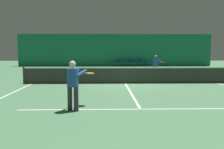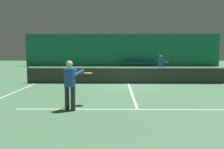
% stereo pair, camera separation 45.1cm
% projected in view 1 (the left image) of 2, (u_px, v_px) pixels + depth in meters
% --- Properties ---
extents(ground_plane, '(60.00, 60.00, 0.00)m').
position_uv_depth(ground_plane, '(125.00, 83.00, 14.75)').
color(ground_plane, '#4C7F56').
extents(backdrop_curtain, '(23.00, 0.12, 3.83)m').
position_uv_depth(backdrop_curtain, '(115.00, 50.00, 29.70)').
color(backdrop_curtain, '#196B4C').
rests_on(backdrop_curtain, ground).
extents(court_line_baseline_far, '(11.00, 0.10, 0.00)m').
position_uv_depth(court_line_baseline_far, '(116.00, 68.00, 26.59)').
color(court_line_baseline_far, white).
rests_on(court_line_baseline_far, ground).
extents(court_line_service_far, '(8.25, 0.10, 0.00)m').
position_uv_depth(court_line_service_far, '(119.00, 73.00, 21.12)').
color(court_line_service_far, white).
rests_on(court_line_service_far, ground).
extents(court_line_service_near, '(8.25, 0.10, 0.00)m').
position_uv_depth(court_line_service_near, '(140.00, 109.00, 8.39)').
color(court_line_service_near, white).
rests_on(court_line_service_near, ground).
extents(court_line_sideline_left, '(0.10, 23.80, 0.00)m').
position_uv_depth(court_line_sideline_left, '(32.00, 84.00, 14.61)').
color(court_line_sideline_left, white).
rests_on(court_line_sideline_left, ground).
extents(court_line_sideline_right, '(0.10, 23.80, 0.00)m').
position_uv_depth(court_line_sideline_right, '(217.00, 83.00, 14.90)').
color(court_line_sideline_right, white).
rests_on(court_line_sideline_right, ground).
extents(court_line_centre, '(0.10, 12.80, 0.00)m').
position_uv_depth(court_line_centre, '(125.00, 83.00, 14.75)').
color(court_line_centre, white).
rests_on(court_line_centre, ground).
extents(tennis_net, '(12.00, 0.10, 1.07)m').
position_uv_depth(tennis_net, '(125.00, 75.00, 14.70)').
color(tennis_net, '#2D332D').
rests_on(tennis_net, ground).
extents(player_near, '(0.98, 1.33, 1.64)m').
position_uv_depth(player_near, '(74.00, 82.00, 8.12)').
color(player_near, '#2D2D38').
rests_on(player_near, ground).
extents(player_far, '(0.67, 1.36, 1.60)m').
position_uv_depth(player_far, '(156.00, 64.00, 18.13)').
color(player_far, beige).
rests_on(player_far, ground).
extents(courtside_chair_0, '(0.44, 0.44, 0.84)m').
position_uv_depth(courtside_chair_0, '(116.00, 62.00, 29.29)').
color(courtside_chair_0, '#2D2D2D').
rests_on(courtside_chair_0, ground).
extents(courtside_chair_1, '(0.44, 0.44, 0.84)m').
position_uv_depth(courtside_chair_1, '(121.00, 62.00, 29.31)').
color(courtside_chair_1, '#2D2D2D').
rests_on(courtside_chair_1, ground).
extents(courtside_chair_2, '(0.44, 0.44, 0.84)m').
position_uv_depth(courtside_chair_2, '(126.00, 62.00, 29.33)').
color(courtside_chair_2, '#2D2D2D').
rests_on(courtside_chair_2, ground).
extents(courtside_chair_3, '(0.44, 0.44, 0.84)m').
position_uv_depth(courtside_chair_3, '(131.00, 62.00, 29.34)').
color(courtside_chair_3, '#2D2D2D').
rests_on(courtside_chair_3, ground).
extents(courtside_chair_4, '(0.44, 0.44, 0.84)m').
position_uv_depth(courtside_chair_4, '(137.00, 62.00, 29.36)').
color(courtside_chair_4, '#2D2D2D').
rests_on(courtside_chair_4, ground).
extents(courtside_chair_5, '(0.44, 0.44, 0.84)m').
position_uv_depth(courtside_chair_5, '(142.00, 62.00, 29.37)').
color(courtside_chair_5, '#2D2D2D').
rests_on(courtside_chair_5, ground).
extents(courtside_chair_6, '(0.44, 0.44, 0.84)m').
position_uv_depth(courtside_chair_6, '(147.00, 62.00, 29.39)').
color(courtside_chair_6, '#2D2D2D').
rests_on(courtside_chair_6, ground).
extents(tennis_ball, '(0.07, 0.07, 0.07)m').
position_uv_depth(tennis_ball, '(72.00, 101.00, 9.53)').
color(tennis_ball, '#D1DB33').
rests_on(tennis_ball, ground).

